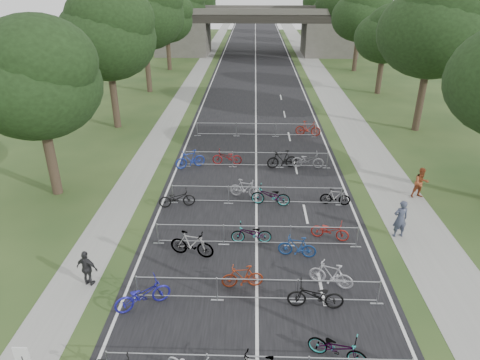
{
  "coord_description": "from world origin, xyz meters",
  "views": [
    {
      "loc": [
        -0.24,
        -5.68,
        11.37
      ],
      "look_at": [
        -0.93,
        15.75,
        1.1
      ],
      "focal_mm": 32.0,
      "sensor_mm": 36.0,
      "label": 1
    }
  ],
  "objects_px": {
    "pedestrian_a": "(400,219)",
    "pedestrian_b": "(421,183)",
    "pedestrian_c": "(87,269)",
    "overpass_bridge": "(256,31)"
  },
  "relations": [
    {
      "from": "pedestrian_c",
      "to": "pedestrian_b",
      "type": "bearing_deg",
      "value": -138.22
    },
    {
      "from": "pedestrian_b",
      "to": "pedestrian_c",
      "type": "distance_m",
      "value": 17.94
    },
    {
      "from": "overpass_bridge",
      "to": "pedestrian_a",
      "type": "bearing_deg",
      "value": -82.69
    },
    {
      "from": "pedestrian_a",
      "to": "pedestrian_b",
      "type": "distance_m",
      "value": 4.75
    },
    {
      "from": "pedestrian_c",
      "to": "pedestrian_a",
      "type": "bearing_deg",
      "value": -148.67
    },
    {
      "from": "pedestrian_a",
      "to": "pedestrian_b",
      "type": "xyz_separation_m",
      "value": [
        2.4,
        4.1,
        -0.07
      ]
    },
    {
      "from": "overpass_bridge",
      "to": "pedestrian_b",
      "type": "xyz_separation_m",
      "value": [
        9.2,
        -48.9,
        -2.64
      ]
    },
    {
      "from": "pedestrian_a",
      "to": "pedestrian_c",
      "type": "relative_size",
      "value": 1.22
    },
    {
      "from": "pedestrian_c",
      "to": "overpass_bridge",
      "type": "bearing_deg",
      "value": -81.91
    },
    {
      "from": "pedestrian_b",
      "to": "pedestrian_c",
      "type": "xyz_separation_m",
      "value": [
        -16.0,
        -8.11,
        -0.1
      ]
    }
  ]
}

